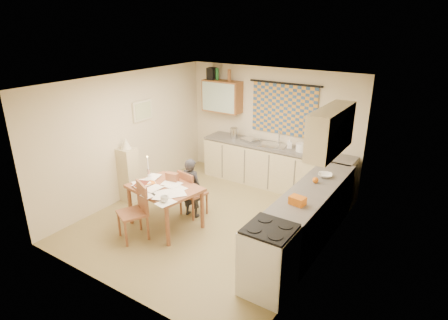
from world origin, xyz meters
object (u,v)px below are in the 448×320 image
Objects in this scene: counter_right at (307,218)px; dining_table at (166,206)px; chair_far at (193,201)px; shelf_stand at (129,175)px; stove at (268,260)px; person at (191,188)px; counter_back at (275,167)px.

dining_table is at bearing -160.02° from counter_right.
shelf_stand reaches higher than chair_far.
shelf_stand reaches higher than stove.
counter_right is 2.28× the size of dining_table.
dining_table is 1.15× the size of person.
person reaches higher than stove.
counter_right is at bearing 7.49° from shelf_stand.
dining_table is at bearing -15.74° from shelf_stand.
stove is at bearing -65.41° from counter_back.
counter_back is 3.05m from shelf_stand.
chair_far is (-2.12, 1.13, -0.21)m from stove.
shelf_stand is at bearing 165.60° from stove.
counter_back is 2.13m from person.
chair_far is 0.81× the size of shelf_stand.
counter_right is 1.37m from stove.
shelf_stand is at bearing -134.26° from counter_back.
dining_table is 0.60m from chair_far.
chair_far is at bearing 8.64° from shelf_stand.
counter_right is at bearing -50.50° from counter_back.
chair_far is at bearing -173.28° from counter_right.
shelf_stand is at bearing 19.18° from chair_far.
counter_back is 3.72× the size of chair_far.
shelf_stand is (-1.43, -0.17, -0.01)m from person.
person is at bearing -172.08° from counter_right.
stove reaches higher than counter_right.
person is (-0.70, -2.01, 0.11)m from counter_back.
stove is at bearing 162.54° from chair_far.
stove is 2.37m from person.
counter_back and counter_right have the same top height.
counter_back reaches higher than dining_table.
dining_table is 1.33m from shelf_stand.
counter_right is 2.63× the size of person.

